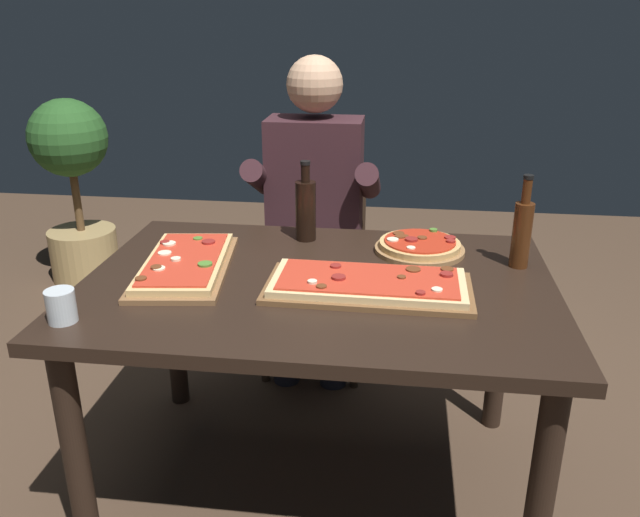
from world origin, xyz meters
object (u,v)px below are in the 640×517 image
(tumbler_near_camera, at_px, (61,308))
(wine_bottle_dark, at_px, (522,231))
(pizza_rectangular_front, at_px, (368,285))
(pizza_rectangular_left, at_px, (185,264))
(dining_table, at_px, (318,309))
(pizza_round_far, at_px, (420,246))
(oil_bottle_amber, at_px, (306,209))
(diner_chair, at_px, (318,255))
(seated_diner, at_px, (314,206))
(potted_plant_corner, at_px, (74,182))

(tumbler_near_camera, bearing_deg, wine_bottle_dark, 23.75)
(pizza_rectangular_front, bearing_deg, pizza_rectangular_left, 171.44)
(dining_table, xyz_separation_m, pizza_round_far, (0.30, 0.28, 0.12))
(pizza_round_far, bearing_deg, pizza_rectangular_front, -113.99)
(pizza_round_far, relative_size, wine_bottle_dark, 1.01)
(wine_bottle_dark, bearing_deg, pizza_rectangular_front, -151.30)
(pizza_round_far, distance_m, oil_bottle_amber, 0.41)
(dining_table, xyz_separation_m, tumbler_near_camera, (-0.62, -0.35, 0.13))
(pizza_round_far, xyz_separation_m, diner_chair, (-0.42, 0.58, -0.27))
(pizza_rectangular_left, distance_m, seated_diner, 0.77)
(dining_table, xyz_separation_m, oil_bottle_amber, (-0.09, 0.35, 0.21))
(diner_chair, bearing_deg, pizza_rectangular_front, -73.56)
(pizza_rectangular_front, bearing_deg, seated_diner, 108.76)
(tumbler_near_camera, height_order, potted_plant_corner, potted_plant_corner)
(pizza_rectangular_left, relative_size, diner_chair, 0.63)
(pizza_rectangular_front, relative_size, seated_diner, 0.45)
(pizza_rectangular_front, xyz_separation_m, seated_diner, (-0.27, 0.79, -0.02))
(pizza_rectangular_left, xyz_separation_m, oil_bottle_amber, (0.33, 0.32, 0.09))
(dining_table, bearing_deg, wine_bottle_dark, 17.36)
(oil_bottle_amber, height_order, tumbler_near_camera, oil_bottle_amber)
(seated_diner, bearing_deg, wine_bottle_dark, -36.92)
(oil_bottle_amber, bearing_deg, seated_diner, 93.97)
(tumbler_near_camera, bearing_deg, seated_diner, 65.07)
(diner_chair, bearing_deg, pizza_rectangular_left, -110.05)
(pizza_rectangular_front, bearing_deg, oil_bottle_amber, 120.61)
(pizza_round_far, xyz_separation_m, potted_plant_corner, (-1.89, 1.28, -0.18))
(wine_bottle_dark, bearing_deg, tumbler_near_camera, -156.25)
(oil_bottle_amber, relative_size, diner_chair, 0.32)
(pizza_rectangular_front, bearing_deg, dining_table, 159.11)
(dining_table, distance_m, pizza_round_far, 0.43)
(pizza_rectangular_front, distance_m, pizza_rectangular_left, 0.58)
(pizza_rectangular_front, height_order, wine_bottle_dark, wine_bottle_dark)
(pizza_rectangular_left, relative_size, seated_diner, 0.41)
(tumbler_near_camera, distance_m, potted_plant_corner, 2.15)
(potted_plant_corner, bearing_deg, pizza_rectangular_left, -52.65)
(pizza_rectangular_front, height_order, tumbler_near_camera, tumbler_near_camera)
(pizza_rectangular_left, distance_m, oil_bottle_amber, 0.47)
(oil_bottle_amber, relative_size, seated_diner, 0.21)
(pizza_round_far, xyz_separation_m, oil_bottle_amber, (-0.39, 0.07, 0.09))
(potted_plant_corner, bearing_deg, seated_diner, -29.20)
(pizza_rectangular_left, bearing_deg, diner_chair, 69.95)
(pizza_round_far, relative_size, tumbler_near_camera, 3.39)
(dining_table, distance_m, potted_plant_corner, 2.22)
(tumbler_near_camera, bearing_deg, potted_plant_corner, 116.83)
(dining_table, height_order, pizza_rectangular_front, pizza_rectangular_front)
(dining_table, distance_m, pizza_rectangular_left, 0.43)
(pizza_rectangular_front, relative_size, oil_bottle_amber, 2.13)
(pizza_rectangular_front, distance_m, seated_diner, 0.84)
(tumbler_near_camera, bearing_deg, oil_bottle_amber, 52.90)
(pizza_rectangular_left, height_order, pizza_round_far, same)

